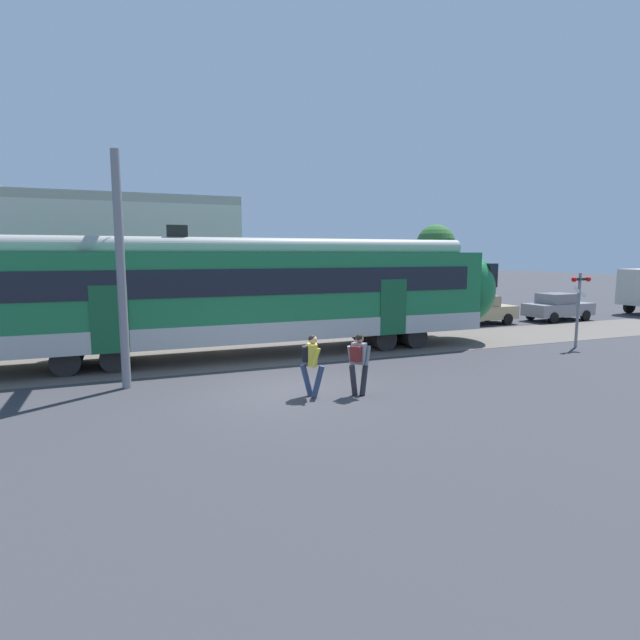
% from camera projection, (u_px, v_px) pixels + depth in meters
% --- Properties ---
extents(ground_plane, '(160.00, 160.00, 0.00)m').
position_uv_depth(ground_plane, '(291.00, 391.00, 13.67)').
color(ground_plane, '#38383D').
extents(pedestrian_yellow, '(0.60, 0.62, 1.67)m').
position_uv_depth(pedestrian_yellow, '(311.00, 360.00, 13.02)').
color(pedestrian_yellow, navy).
rests_on(pedestrian_yellow, ground).
extents(pedestrian_grey, '(0.70, 0.51, 1.67)m').
position_uv_depth(pedestrian_grey, '(359.00, 359.00, 13.15)').
color(pedestrian_grey, '#28282D').
rests_on(pedestrian_grey, ground).
extents(parked_car_tan, '(4.02, 1.79, 1.54)m').
position_uv_depth(parked_car_tan, '(479.00, 310.00, 26.63)').
color(parked_car_tan, tan).
rests_on(parked_car_tan, ground).
extents(parked_car_grey, '(4.07, 1.89, 1.54)m').
position_uv_depth(parked_car_grey, '(558.00, 307.00, 28.16)').
color(parked_car_grey, gray).
rests_on(parked_car_grey, ground).
extents(catenary_gantry, '(0.24, 6.64, 6.53)m').
position_uv_depth(catenary_gantry, '(120.00, 237.00, 16.43)').
color(catenary_gantry, gray).
rests_on(catenary_gantry, ground).
extents(crossing_signal, '(0.96, 0.22, 3.00)m').
position_uv_depth(crossing_signal, '(579.00, 298.00, 19.82)').
color(crossing_signal, gray).
rests_on(crossing_signal, ground).
extents(background_building, '(17.08, 5.00, 9.20)m').
position_uv_depth(background_building, '(47.00, 266.00, 22.92)').
color(background_building, beige).
rests_on(background_building, ground).
extents(street_tree_right, '(2.81, 2.81, 5.91)m').
position_uv_depth(street_tree_right, '(436.00, 244.00, 36.94)').
color(street_tree_right, brown).
rests_on(street_tree_right, ground).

